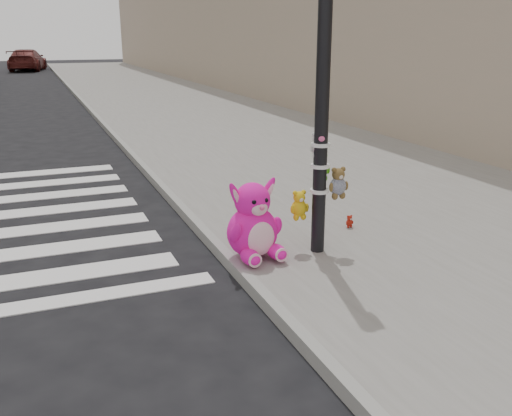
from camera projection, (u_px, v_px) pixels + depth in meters
name	position (u px, v px, depth m)	size (l,w,h in m)	color
ground	(127.00, 390.00, 4.44)	(120.00, 120.00, 0.00)	black
sidewalk_near	(254.00, 136.00, 15.07)	(7.00, 80.00, 0.14)	slate
curb_edge	(122.00, 145.00, 13.85)	(0.12, 80.00, 0.15)	gray
signal_pole	(322.00, 110.00, 6.43)	(0.68, 0.48, 4.00)	black
pink_bunny	(254.00, 226.00, 6.60)	(0.68, 0.75, 0.95)	#FF15AB
red_teddy	(349.00, 221.00, 7.71)	(0.12, 0.08, 0.17)	#A71D10
car_maroon_near	(27.00, 60.00, 41.94)	(2.16, 5.30, 1.54)	#591C19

